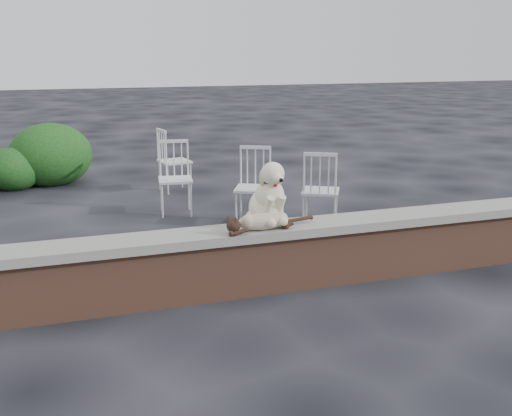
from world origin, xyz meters
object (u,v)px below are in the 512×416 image
object	(u,v)px
chair_b	(175,178)
chair_e	(175,160)
cat	(263,220)
chair_d	(253,187)
dog	(266,192)
chair_c	(321,190)

from	to	relation	value
chair_b	chair_e	bearing A→B (deg)	87.38
cat	chair_d	xyz separation A→B (m)	(0.61, 2.08, -0.20)
dog	chair_d	distance (m)	2.04
dog	chair_c	bearing A→B (deg)	44.62
cat	chair_e	bearing A→B (deg)	82.28
cat	chair_c	distance (m)	2.15
chair_c	chair_d	xyz separation A→B (m)	(-0.71, 0.39, 0.00)
chair_c	chair_e	bearing A→B (deg)	-34.84
dog	chair_c	size ratio (longest dim) A/B	0.62
chair_d	chair_b	size ratio (longest dim) A/B	1.00
chair_c	chair_e	size ratio (longest dim) A/B	1.00
chair_c	chair_e	world-z (taller)	same
chair_d	chair_e	bearing A→B (deg)	130.22
chair_d	chair_b	xyz separation A→B (m)	(-0.78, 0.81, 0.00)
dog	chair_b	distance (m)	2.78
chair_c	chair_b	world-z (taller)	same
chair_c	chair_e	xyz separation A→B (m)	(-1.23, 2.51, 0.00)
chair_c	chair_e	distance (m)	2.80
chair_e	chair_d	world-z (taller)	same
chair_b	cat	bearing A→B (deg)	-78.08
dog	cat	distance (m)	0.27
chair_d	chair_b	world-z (taller)	same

